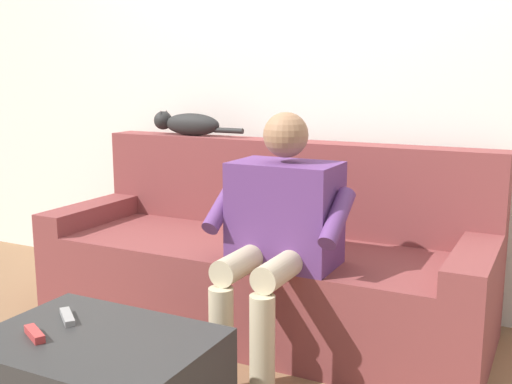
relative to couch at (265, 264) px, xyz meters
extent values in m
cube|color=silver|center=(0.00, -0.52, 1.07)|extent=(5.23, 0.06, 2.77)
cube|color=brown|center=(0.00, 0.15, -0.09)|extent=(1.87, 0.65, 0.44)
cube|color=brown|center=(0.00, -0.27, 0.15)|extent=(2.22, 0.18, 0.92)
cube|color=brown|center=(-1.02, 0.15, -0.04)|extent=(0.17, 0.65, 0.55)
cube|color=brown|center=(1.02, 0.15, -0.04)|extent=(0.17, 0.65, 0.55)
cube|color=#5B3370|center=(-0.26, 0.33, 0.36)|extent=(0.45, 0.29, 0.45)
sphere|color=#936B4C|center=(-0.26, 0.33, 0.70)|extent=(0.19, 0.19, 0.19)
cylinder|color=#C6B793|center=(-0.35, 0.53, 0.19)|extent=(0.11, 0.40, 0.11)
cylinder|color=#C6B793|center=(-0.17, 0.53, 0.19)|extent=(0.11, 0.40, 0.11)
cylinder|color=#C6B793|center=(-0.35, 0.74, -0.09)|extent=(0.10, 0.10, 0.44)
cylinder|color=#C6B793|center=(-0.17, 0.74, -0.09)|extent=(0.10, 0.10, 0.44)
cylinder|color=#5B3370|center=(-0.52, 0.41, 0.38)|extent=(0.08, 0.27, 0.22)
cylinder|color=#5B3370|center=(0.01, 0.41, 0.38)|extent=(0.08, 0.27, 0.22)
ellipsoid|color=black|center=(0.60, -0.27, 0.67)|extent=(0.36, 0.11, 0.13)
sphere|color=black|center=(0.80, -0.27, 0.68)|extent=(0.11, 0.11, 0.11)
cone|color=black|center=(0.79, -0.30, 0.73)|extent=(0.04, 0.04, 0.03)
cone|color=black|center=(0.79, -0.24, 0.73)|extent=(0.04, 0.04, 0.03)
cylinder|color=black|center=(0.36, -0.27, 0.64)|extent=(0.18, 0.03, 0.03)
cube|color=#B73333|center=(0.17, 1.36, 0.12)|extent=(0.13, 0.09, 0.03)
cube|color=gray|center=(0.19, 1.20, 0.12)|extent=(0.13, 0.12, 0.02)
camera|label=1|loc=(-1.32, 2.71, 0.95)|focal=43.29mm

